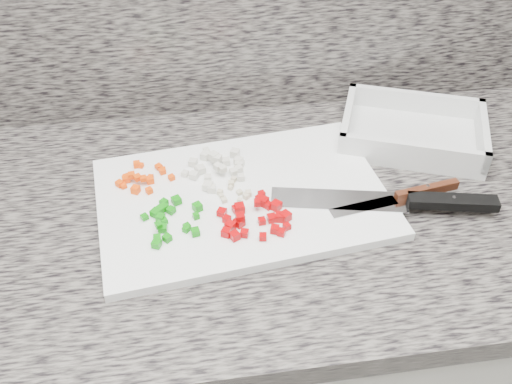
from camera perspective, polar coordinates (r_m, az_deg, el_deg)
cabinet at (r=1.32m, az=-2.04°, el=-16.61°), size 3.92×0.62×0.86m
countertop at (r=0.97m, az=-2.67°, el=-2.21°), size 3.96×0.64×0.04m
cutting_board at (r=0.96m, az=-1.36°, el=-0.60°), size 0.51×0.37×0.02m
carrot_pile at (r=0.99m, az=-11.48°, el=1.37°), size 0.10×0.09×0.02m
onion_pile at (r=1.00m, az=-3.97°, el=2.64°), size 0.11×0.12×0.02m
green_pepper_pile at (r=0.91m, az=-8.56°, el=-2.63°), size 0.10×0.11×0.02m
red_pepper_pile at (r=0.90m, az=-0.07°, el=-2.47°), size 0.12×0.11×0.02m
garlic_pile at (r=0.95m, az=-2.04°, el=0.05°), size 0.06×0.06×0.01m
chef_knife at (r=0.96m, az=15.45°, el=-0.89°), size 0.37×0.11×0.02m
paring_knife at (r=0.98m, az=15.25°, el=-0.23°), size 0.23×0.05×0.02m
tray at (r=1.13m, az=15.35°, el=5.74°), size 0.31×0.27×0.05m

